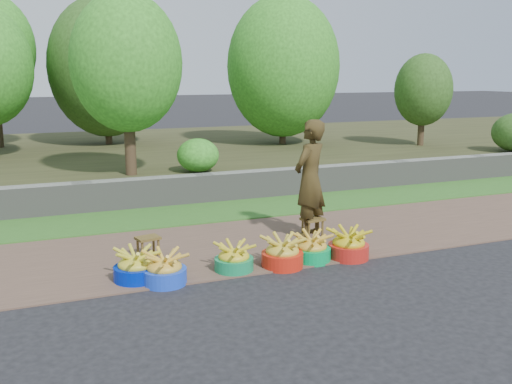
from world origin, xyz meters
name	(u,v)px	position (x,y,z in m)	size (l,w,h in m)	color
ground_plane	(300,269)	(0.00, 0.00, 0.00)	(120.00, 120.00, 0.00)	black
dirt_shoulder	(262,242)	(0.00, 1.25, 0.01)	(80.00, 2.50, 0.02)	brown
grass_verge	(218,211)	(0.00, 3.25, 0.02)	(80.00, 1.50, 0.04)	#336A23
retaining_wall	(204,189)	(0.00, 4.10, 0.28)	(80.00, 0.35, 0.55)	slate
earth_bank	(150,156)	(0.00, 9.00, 0.25)	(80.00, 10.00, 0.50)	#37381D
vegetation	(20,60)	(-3.04, 7.74, 2.70)	(37.59, 7.74, 4.92)	#3B2C1C
basin_a	(136,267)	(-1.98, 0.36, 0.18)	(0.53, 0.53, 0.39)	#001DAA
basin_b	(164,270)	(-1.69, 0.15, 0.17)	(0.52, 0.52, 0.39)	blue
basin_c	(234,259)	(-0.79, 0.25, 0.16)	(0.49, 0.49, 0.36)	#14844D
basin_d	(282,253)	(-0.17, 0.17, 0.18)	(0.53, 0.53, 0.40)	red
basin_e	(311,249)	(0.28, 0.24, 0.17)	(0.51, 0.51, 0.38)	#019A4B
basin_f	(349,245)	(0.79, 0.16, 0.18)	(0.54, 0.54, 0.40)	#B51E16
stool_left	(148,241)	(-1.66, 1.20, 0.23)	(0.34, 0.29, 0.26)	brown
stool_right	(313,222)	(0.81, 1.21, 0.24)	(0.35, 0.28, 0.28)	brown
vendor_woman	(310,179)	(0.77, 1.24, 0.89)	(0.64, 0.42, 1.75)	black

